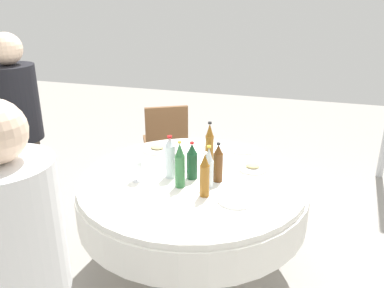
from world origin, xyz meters
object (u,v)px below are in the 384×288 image
(bottle_clear_east, at_px, (170,158))
(bottle_amber_rear, at_px, (205,176))
(bottle_amber_north, at_px, (209,147))
(plate_west, at_px, (157,149))
(bottle_dark_green_front, at_px, (192,162))
(chair_mid, at_px, (166,139))
(dining_table, at_px, (192,198))
(bottle_brown_far, at_px, (218,164))
(wine_glass_front, at_px, (208,149))
(bottle_clear_mid, at_px, (209,168))
(plate_outer, at_px, (253,168))
(wine_glass_east, at_px, (136,167))
(person_inner, at_px, (21,137))
(plate_left, at_px, (236,200))
(bottle_green_inner, at_px, (180,166))

(bottle_clear_east, height_order, bottle_amber_rear, bottle_clear_east)
(bottle_amber_north, height_order, plate_west, bottle_amber_north)
(bottle_dark_green_front, relative_size, chair_mid, 0.29)
(dining_table, distance_m, bottle_brown_far, 0.32)
(bottle_clear_east, bearing_deg, wine_glass_front, -120.36)
(bottle_clear_east, bearing_deg, bottle_clear_mid, 166.47)
(bottle_amber_rear, bearing_deg, plate_west, -48.03)
(plate_outer, bearing_deg, plate_west, -10.17)
(bottle_dark_green_front, xyz_separation_m, plate_west, (0.39, -0.38, -0.10))
(bottle_dark_green_front, distance_m, plate_outer, 0.44)
(bottle_amber_north, relative_size, wine_glass_front, 2.53)
(plate_west, height_order, chair_mid, chair_mid)
(wine_glass_east, xyz_separation_m, plate_outer, (-0.68, -0.38, -0.09))
(bottle_brown_far, relative_size, plate_outer, 1.29)
(bottle_clear_mid, bearing_deg, person_inner, -6.57)
(bottle_clear_east, relative_size, wine_glass_front, 2.17)
(bottle_dark_green_front, xyz_separation_m, bottle_amber_rear, (-0.14, 0.20, 0.01))
(bottle_amber_rear, bearing_deg, plate_left, 176.46)
(bottle_amber_rear, distance_m, person_inner, 1.53)
(dining_table, bearing_deg, bottle_amber_north, -111.26)
(bottle_clear_east, relative_size, wine_glass_east, 2.04)
(wine_glass_east, xyz_separation_m, wine_glass_front, (-0.36, -0.42, -0.00))
(bottle_clear_east, height_order, wine_glass_front, bottle_clear_east)
(wine_glass_front, distance_m, chair_mid, 1.15)
(bottle_green_inner, height_order, plate_left, bottle_green_inner)
(bottle_amber_rear, relative_size, plate_outer, 1.39)
(bottle_clear_east, relative_size, person_inner, 0.18)
(bottle_dark_green_front, xyz_separation_m, person_inner, (1.37, -0.09, -0.01))
(bottle_green_inner, distance_m, plate_outer, 0.56)
(bottle_amber_rear, height_order, chair_mid, bottle_amber_rear)
(bottle_green_inner, height_order, wine_glass_front, bottle_green_inner)
(bottle_dark_green_front, xyz_separation_m, bottle_clear_mid, (-0.13, 0.09, 0.01))
(plate_west, distance_m, person_inner, 1.02)
(dining_table, bearing_deg, bottle_clear_east, 9.53)
(bottle_green_inner, xyz_separation_m, bottle_amber_rear, (-0.18, 0.07, -0.01))
(bottle_brown_far, xyz_separation_m, bottle_amber_rear, (0.03, 0.21, 0.01))
(bottle_amber_north, relative_size, plate_outer, 1.65)
(bottle_green_inner, bearing_deg, bottle_dark_green_front, -107.01)
(bottle_clear_east, distance_m, plate_west, 0.49)
(bottle_amber_rear, distance_m, plate_west, 0.79)
(bottle_brown_far, bearing_deg, plate_west, -33.58)
(person_inner, bearing_deg, plate_left, -96.63)
(bottle_green_inner, relative_size, bottle_clear_mid, 1.10)
(wine_glass_front, relative_size, plate_left, 0.62)
(dining_table, xyz_separation_m, plate_left, (-0.33, 0.22, 0.15))
(dining_table, height_order, plate_outer, plate_outer)
(wine_glass_east, relative_size, chair_mid, 0.16)
(bottle_dark_green_front, xyz_separation_m, plate_outer, (-0.36, -0.25, -0.10))
(wine_glass_east, bearing_deg, bottle_dark_green_front, -157.10)
(dining_table, distance_m, bottle_clear_mid, 0.32)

